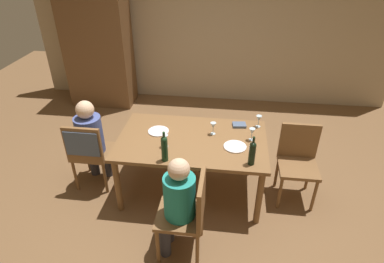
{
  "coord_description": "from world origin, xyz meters",
  "views": [
    {
      "loc": [
        0.39,
        -3.07,
        2.76
      ],
      "look_at": [
        0.0,
        0.0,
        0.85
      ],
      "focal_mm": 30.3,
      "sensor_mm": 36.0,
      "label": 1
    }
  ],
  "objects_px": {
    "dining_table": "(192,145)",
    "dinner_plate_guest_left": "(158,131)",
    "person_man_bearded": "(177,201)",
    "wine_glass_far": "(252,132)",
    "wine_glass_near_right": "(165,138)",
    "wine_bottle_tall_green": "(252,152)",
    "person_woman_host": "(91,137)",
    "armoire_cabinet": "(98,44)",
    "chair_near": "(189,211)",
    "chair_right_end": "(298,158)",
    "wine_bottle_dark_red": "(164,148)",
    "wine_glass_near_left": "(259,119)",
    "wine_glass_centre": "(213,126)",
    "dinner_plate_host": "(235,147)",
    "chair_left_end": "(87,148)"
  },
  "relations": [
    {
      "from": "wine_bottle_tall_green",
      "to": "wine_glass_centre",
      "type": "height_order",
      "value": "wine_bottle_tall_green"
    },
    {
      "from": "chair_left_end",
      "to": "chair_near",
      "type": "height_order",
      "value": "same"
    },
    {
      "from": "person_man_bearded",
      "to": "wine_glass_near_right",
      "type": "bearing_deg",
      "value": 18.85
    },
    {
      "from": "chair_right_end",
      "to": "wine_bottle_tall_green",
      "type": "bearing_deg",
      "value": 39.39
    },
    {
      "from": "chair_near",
      "to": "wine_bottle_dark_red",
      "type": "relative_size",
      "value": 2.7
    },
    {
      "from": "person_man_bearded",
      "to": "wine_glass_far",
      "type": "relative_size",
      "value": 7.47
    },
    {
      "from": "dinner_plate_guest_left",
      "to": "chair_right_end",
      "type": "bearing_deg",
      "value": -0.68
    },
    {
      "from": "dining_table",
      "to": "wine_glass_far",
      "type": "height_order",
      "value": "wine_glass_far"
    },
    {
      "from": "person_man_bearded",
      "to": "wine_bottle_tall_green",
      "type": "bearing_deg",
      "value": -52.76
    },
    {
      "from": "wine_glass_near_left",
      "to": "wine_glass_far",
      "type": "relative_size",
      "value": 1.0
    },
    {
      "from": "wine_glass_far",
      "to": "dinner_plate_guest_left",
      "type": "bearing_deg",
      "value": 177.93
    },
    {
      "from": "wine_glass_far",
      "to": "dinner_plate_guest_left",
      "type": "height_order",
      "value": "wine_glass_far"
    },
    {
      "from": "wine_glass_centre",
      "to": "wine_glass_near_right",
      "type": "bearing_deg",
      "value": -146.61
    },
    {
      "from": "dinner_plate_guest_left",
      "to": "dining_table",
      "type": "bearing_deg",
      "value": -14.46
    },
    {
      "from": "wine_bottle_tall_green",
      "to": "chair_right_end",
      "type": "bearing_deg",
      "value": 39.39
    },
    {
      "from": "person_man_bearded",
      "to": "chair_near",
      "type": "bearing_deg",
      "value": -90.0
    },
    {
      "from": "person_woman_host",
      "to": "dinner_plate_guest_left",
      "type": "xyz_separation_m",
      "value": [
        0.81,
        0.08,
        0.09
      ]
    },
    {
      "from": "chair_near",
      "to": "wine_bottle_tall_green",
      "type": "distance_m",
      "value": 0.85
    },
    {
      "from": "person_man_bearded",
      "to": "dinner_plate_guest_left",
      "type": "relative_size",
      "value": 4.55
    },
    {
      "from": "wine_bottle_tall_green",
      "to": "wine_glass_centre",
      "type": "distance_m",
      "value": 0.67
    },
    {
      "from": "armoire_cabinet",
      "to": "chair_near",
      "type": "xyz_separation_m",
      "value": [
        2.03,
        -3.17,
        -0.56
      ]
    },
    {
      "from": "person_woman_host",
      "to": "person_man_bearded",
      "type": "distance_m",
      "value": 1.52
    },
    {
      "from": "wine_glass_centre",
      "to": "armoire_cabinet",
      "type": "bearing_deg",
      "value": 135.61
    },
    {
      "from": "wine_glass_far",
      "to": "chair_left_end",
      "type": "bearing_deg",
      "value": -174.24
    },
    {
      "from": "wine_bottle_dark_red",
      "to": "wine_glass_near_right",
      "type": "relative_size",
      "value": 2.28
    },
    {
      "from": "wine_bottle_tall_green",
      "to": "dinner_plate_guest_left",
      "type": "height_order",
      "value": "wine_bottle_tall_green"
    },
    {
      "from": "person_woman_host",
      "to": "wine_glass_far",
      "type": "relative_size",
      "value": 7.71
    },
    {
      "from": "chair_near",
      "to": "dinner_plate_host",
      "type": "bearing_deg",
      "value": -26.8
    },
    {
      "from": "dining_table",
      "to": "dinner_plate_guest_left",
      "type": "xyz_separation_m",
      "value": [
        -0.41,
        0.11,
        0.09
      ]
    },
    {
      "from": "dinner_plate_guest_left",
      "to": "person_woman_host",
      "type": "bearing_deg",
      "value": -174.34
    },
    {
      "from": "dinner_plate_guest_left",
      "to": "wine_bottle_dark_red",
      "type": "bearing_deg",
      "value": -70.81
    },
    {
      "from": "wine_bottle_tall_green",
      "to": "wine_glass_far",
      "type": "distance_m",
      "value": 0.45
    },
    {
      "from": "armoire_cabinet",
      "to": "chair_right_end",
      "type": "relative_size",
      "value": 2.37
    },
    {
      "from": "wine_bottle_tall_green",
      "to": "wine_glass_near_left",
      "type": "relative_size",
      "value": 2.15
    },
    {
      "from": "person_woman_host",
      "to": "wine_glass_near_left",
      "type": "xyz_separation_m",
      "value": [
        1.99,
        0.35,
        0.19
      ]
    },
    {
      "from": "chair_right_end",
      "to": "wine_glass_near_right",
      "type": "distance_m",
      "value": 1.55
    },
    {
      "from": "dining_table",
      "to": "chair_left_end",
      "type": "height_order",
      "value": "chair_left_end"
    },
    {
      "from": "chair_right_end",
      "to": "wine_glass_far",
      "type": "height_order",
      "value": "chair_right_end"
    },
    {
      "from": "person_woman_host",
      "to": "wine_glass_near_right",
      "type": "distance_m",
      "value": 1.0
    },
    {
      "from": "wine_glass_near_left",
      "to": "wine_glass_far",
      "type": "bearing_deg",
      "value": -106.1
    },
    {
      "from": "chair_near",
      "to": "person_man_bearded",
      "type": "xyz_separation_m",
      "value": [
        -0.11,
        0.0,
        0.11
      ]
    },
    {
      "from": "armoire_cabinet",
      "to": "wine_bottle_dark_red",
      "type": "distance_m",
      "value": 3.21
    },
    {
      "from": "dining_table",
      "to": "wine_glass_centre",
      "type": "bearing_deg",
      "value": 31.45
    },
    {
      "from": "wine_glass_near_left",
      "to": "dinner_plate_host",
      "type": "xyz_separation_m",
      "value": [
        -0.27,
        -0.48,
        -0.1
      ]
    },
    {
      "from": "chair_right_end",
      "to": "wine_glass_centre",
      "type": "xyz_separation_m",
      "value": [
        -1.0,
        0.05,
        0.32
      ]
    },
    {
      "from": "armoire_cabinet",
      "to": "dinner_plate_host",
      "type": "relative_size",
      "value": 8.69
    },
    {
      "from": "dinner_plate_host",
      "to": "dinner_plate_guest_left",
      "type": "bearing_deg",
      "value": 166.87
    },
    {
      "from": "wine_bottle_tall_green",
      "to": "person_woman_host",
      "type": "bearing_deg",
      "value": 167.74
    },
    {
      "from": "chair_left_end",
      "to": "wine_bottle_dark_red",
      "type": "distance_m",
      "value": 1.09
    },
    {
      "from": "chair_near",
      "to": "wine_glass_far",
      "type": "relative_size",
      "value": 6.17
    }
  ]
}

